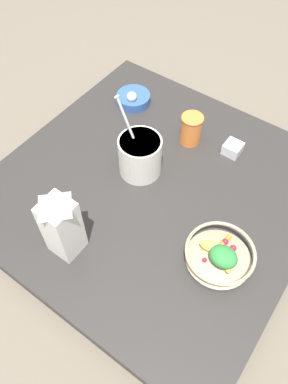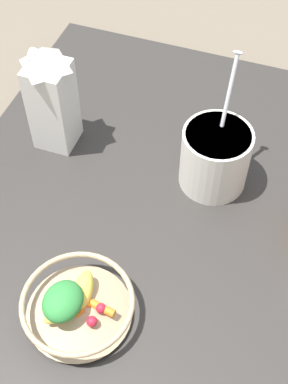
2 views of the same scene
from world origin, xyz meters
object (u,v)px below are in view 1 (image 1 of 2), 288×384
Objects in this scene: drinking_cup at (191,129)px; garlic_bowl at (133,99)px; yogurt_tub at (140,154)px; fruit_bowl at (220,255)px; spice_jar at (233,149)px; milk_carton at (61,223)px.

garlic_bowl is (-0.28, 0.04, -0.04)m from drinking_cup.
yogurt_tub is 2.46× the size of drinking_cup.
fruit_bowl is 3.37× the size of spice_jar.
garlic_bowl reaches higher than spice_jar.
milk_carton is 2.23× the size of drinking_cup.
spice_jar is (0.15, 0.04, -0.04)m from drinking_cup.
milk_carton reaches higher than spice_jar.
drinking_cup is at bearing 73.16° from yogurt_tub.
spice_jar is at bearing 112.67° from fruit_bowl.
drinking_cup reaches higher than garlic_bowl.
milk_carton reaches higher than drinking_cup.
drinking_cup is (-0.31, 0.35, 0.02)m from fruit_bowl.
yogurt_tub reaches higher than fruit_bowl.
drinking_cup is at bearing 131.49° from fruit_bowl.
yogurt_tub is 2.13× the size of garlic_bowl.
drinking_cup is at bearing 83.60° from milk_carton.
yogurt_tub is at bearing 90.07° from milk_carton.
fruit_bowl is at bearing -67.33° from spice_jar.
yogurt_tub is at bearing -106.84° from drinking_cup.
drinking_cup is 1.92× the size of spice_jar.
drinking_cup is 0.29m from garlic_bowl.
yogurt_tub reaches higher than milk_carton.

